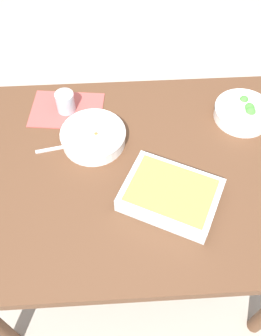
# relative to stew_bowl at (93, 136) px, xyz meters

# --- Properties ---
(ground_plane) EXTENTS (6.00, 6.00, 0.00)m
(ground_plane) POSITION_rel_stew_bowl_xyz_m (-0.13, 0.13, -0.77)
(ground_plane) COLOR #B2A899
(dining_table) EXTENTS (1.20, 0.90, 0.74)m
(dining_table) POSITION_rel_stew_bowl_xyz_m (-0.13, 0.13, -0.12)
(dining_table) COLOR brown
(dining_table) RESTS_ON ground_plane
(placemat) EXTENTS (0.30, 0.23, 0.00)m
(placemat) POSITION_rel_stew_bowl_xyz_m (0.11, -0.17, -0.03)
(placemat) COLOR #B24C47
(placemat) RESTS_ON dining_table
(stew_bowl) EXTENTS (0.24, 0.24, 0.06)m
(stew_bowl) POSITION_rel_stew_bowl_xyz_m (0.00, 0.00, 0.00)
(stew_bowl) COLOR white
(stew_bowl) RESTS_ON dining_table
(broccoli_bowl) EXTENTS (0.22, 0.22, 0.07)m
(broccoli_bowl) POSITION_rel_stew_bowl_xyz_m (-0.57, -0.09, -0.00)
(broccoli_bowl) COLOR white
(broccoli_bowl) RESTS_ON dining_table
(baking_dish) EXTENTS (0.37, 0.33, 0.06)m
(baking_dish) POSITION_rel_stew_bowl_xyz_m (-0.25, 0.26, 0.00)
(baking_dish) COLOR silver
(baking_dish) RESTS_ON dining_table
(drink_cup) EXTENTS (0.07, 0.07, 0.08)m
(drink_cup) POSITION_rel_stew_bowl_xyz_m (0.11, -0.17, 0.01)
(drink_cup) COLOR #B2BCC6
(drink_cup) RESTS_ON dining_table
(spoon_by_stew) EXTENTS (0.18, 0.05, 0.01)m
(spoon_by_stew) POSITION_rel_stew_bowl_xyz_m (0.10, 0.02, -0.03)
(spoon_by_stew) COLOR silver
(spoon_by_stew) RESTS_ON dining_table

